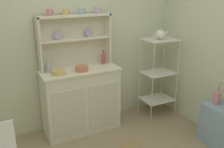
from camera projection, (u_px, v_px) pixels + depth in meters
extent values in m
cube|color=beige|center=(69.00, 39.00, 3.47)|extent=(3.84, 0.05, 2.50)
cube|color=silver|center=(81.00, 100.00, 3.53)|extent=(1.02, 0.42, 0.89)
cube|color=beige|center=(69.00, 113.00, 3.26)|extent=(0.43, 0.01, 0.62)
cube|color=beige|center=(104.00, 105.00, 3.48)|extent=(0.43, 0.01, 0.62)
cube|color=#EEE6CE|center=(80.00, 70.00, 3.40)|extent=(1.05, 0.45, 0.02)
cube|color=beige|center=(73.00, 41.00, 3.45)|extent=(0.97, 0.02, 0.70)
cube|color=silver|center=(39.00, 45.00, 3.17)|extent=(0.02, 0.18, 0.70)
cube|color=silver|center=(108.00, 39.00, 3.59)|extent=(0.02, 0.18, 0.70)
cube|color=silver|center=(75.00, 39.00, 3.37)|extent=(0.93, 0.16, 0.02)
cube|color=silver|center=(74.00, 16.00, 3.27)|extent=(0.97, 0.18, 0.02)
cylinder|color=#B79ECC|center=(58.00, 35.00, 3.29)|extent=(0.11, 0.03, 0.11)
cylinder|color=#B79ECC|center=(89.00, 33.00, 3.47)|extent=(0.11, 0.03, 0.11)
cylinder|color=silver|center=(153.00, 84.00, 3.67)|extent=(0.01, 0.01, 1.20)
cylinder|color=silver|center=(177.00, 79.00, 3.87)|extent=(0.01, 0.01, 1.20)
cylinder|color=silver|center=(139.00, 77.00, 3.97)|extent=(0.01, 0.01, 1.20)
cylinder|color=silver|center=(163.00, 73.00, 4.17)|extent=(0.01, 0.01, 1.20)
cube|color=silver|center=(160.00, 40.00, 3.73)|extent=(0.47, 0.37, 0.01)
cube|color=silver|center=(158.00, 73.00, 3.89)|extent=(0.47, 0.37, 0.01)
cube|color=silver|center=(157.00, 99.00, 4.03)|extent=(0.47, 0.37, 0.01)
cube|color=#849EBC|center=(221.00, 127.00, 3.20)|extent=(0.28, 0.48, 0.53)
cylinder|color=#D17A84|center=(49.00, 12.00, 3.12)|extent=(0.07, 0.07, 0.08)
torus|color=#D17A84|center=(53.00, 12.00, 3.14)|extent=(0.01, 0.05, 0.05)
cylinder|color=#DBB760|center=(66.00, 12.00, 3.21)|extent=(0.07, 0.07, 0.08)
torus|color=#DBB760|center=(69.00, 11.00, 3.23)|extent=(0.01, 0.05, 0.05)
cylinder|color=#8EB2D1|center=(81.00, 11.00, 3.30)|extent=(0.07, 0.07, 0.08)
torus|color=#8EB2D1|center=(85.00, 11.00, 3.32)|extent=(0.01, 0.05, 0.05)
cylinder|color=#B79ECC|center=(98.00, 10.00, 3.40)|extent=(0.07, 0.07, 0.08)
torus|color=#B79ECC|center=(101.00, 10.00, 3.42)|extent=(0.01, 0.05, 0.05)
cylinder|color=#DBB760|center=(59.00, 72.00, 3.19)|extent=(0.17, 0.17, 0.05)
cylinder|color=#C67556|center=(82.00, 69.00, 3.32)|extent=(0.17, 0.17, 0.06)
cylinder|color=#B74C47|center=(103.00, 59.00, 3.61)|extent=(0.05, 0.05, 0.15)
cylinder|color=#B74C47|center=(103.00, 52.00, 3.58)|extent=(0.02, 0.02, 0.03)
cylinder|color=#4C382D|center=(103.00, 51.00, 3.57)|extent=(0.03, 0.03, 0.01)
cylinder|color=#B2B7C6|center=(49.00, 68.00, 3.27)|extent=(0.08, 0.08, 0.11)
cylinder|color=silver|center=(47.00, 62.00, 3.22)|extent=(0.01, 0.02, 0.19)
ellipsoid|color=silver|center=(46.00, 54.00, 3.19)|extent=(0.02, 0.01, 0.01)
cylinder|color=silver|center=(48.00, 61.00, 3.26)|extent=(0.03, 0.01, 0.19)
ellipsoid|color=silver|center=(47.00, 53.00, 3.23)|extent=(0.02, 0.01, 0.01)
cylinder|color=silver|center=(48.00, 63.00, 3.22)|extent=(0.03, 0.01, 0.16)
ellipsoid|color=silver|center=(48.00, 56.00, 3.19)|extent=(0.02, 0.01, 0.01)
sphere|color=white|center=(161.00, 34.00, 3.70)|extent=(0.14, 0.14, 0.14)
sphere|color=silver|center=(161.00, 29.00, 3.68)|extent=(0.02, 0.02, 0.02)
cylinder|color=white|center=(166.00, 33.00, 3.74)|extent=(0.09, 0.02, 0.07)
torus|color=white|center=(156.00, 35.00, 3.67)|extent=(0.01, 0.09, 0.09)
cylinder|color=#D17A84|center=(217.00, 98.00, 3.19)|extent=(0.08, 0.08, 0.17)
cylinder|color=#4C844C|center=(219.00, 89.00, 3.16)|extent=(0.00, 0.01, 0.10)
sphere|color=#B79ECC|center=(219.00, 85.00, 3.15)|extent=(0.04, 0.04, 0.04)
cylinder|color=#4C844C|center=(220.00, 87.00, 3.14)|extent=(0.00, 0.01, 0.16)
sphere|color=#DBB760|center=(221.00, 81.00, 3.12)|extent=(0.03, 0.03, 0.03)
cylinder|color=#4C844C|center=(220.00, 88.00, 3.15)|extent=(0.00, 0.01, 0.14)
sphere|color=#9EB78E|center=(220.00, 82.00, 3.13)|extent=(0.04, 0.04, 0.04)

